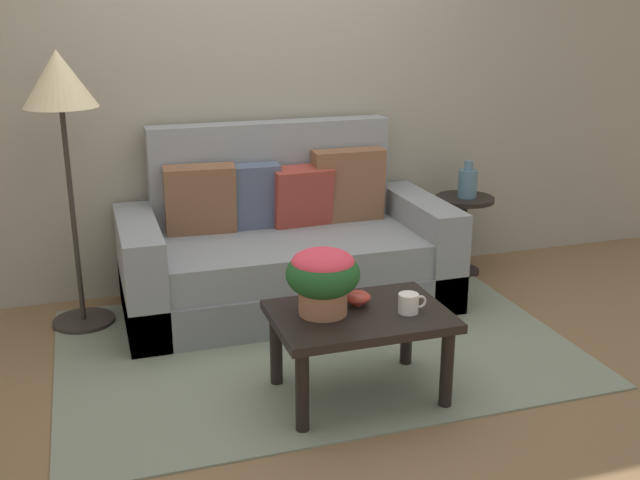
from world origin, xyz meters
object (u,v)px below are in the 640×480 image
snack_bowl (357,297)px  table_vase (468,183)px  coffee_mug (409,303)px  coffee_table (360,326)px  potted_plant (323,275)px  floor_lamp (61,100)px  couch (285,251)px  side_table (463,221)px

snack_bowl → table_vase: (1.28, 1.30, 0.18)m
coffee_mug → coffee_table: bearing=161.3°
coffee_table → coffee_mug: bearing=-18.7°
coffee_table → coffee_mug: coffee_mug is taller
potted_plant → coffee_mug: size_ratio=2.47×
floor_lamp → table_vase: size_ratio=6.29×
table_vase → couch: bearing=-174.1°
side_table → potted_plant: potted_plant is taller
coffee_mug → side_table: bearing=53.8°
coffee_table → floor_lamp: 2.04m
snack_bowl → coffee_table: bearing=-103.0°
potted_plant → couch: bearing=83.2°
couch → table_vase: couch is taller
coffee_table → snack_bowl: bearing=77.0°
coffee_table → coffee_mug: (0.22, -0.07, 0.12)m
couch → potted_plant: couch is taller
coffee_mug → snack_bowl: bearing=140.4°
floor_lamp → potted_plant: 1.79m
couch → coffee_table: (0.03, -1.25, 0.02)m
couch → side_table: 1.33m
coffee_mug → floor_lamp: bearing=137.2°
potted_plant → table_vase: (1.47, 1.35, 0.02)m
couch → snack_bowl: couch is taller
coffee_mug → table_vase: table_vase is taller
floor_lamp → table_vase: 2.65m
coffee_table → potted_plant: 0.31m
couch → floor_lamp: size_ratio=1.26×
couch → side_table: (1.32, 0.15, 0.04)m
table_vase → side_table: bearing=138.9°
side_table → floor_lamp: (-2.55, -0.11, 0.94)m
couch → side_table: bearing=6.3°
coffee_table → snack_bowl: snack_bowl is taller
floor_lamp → coffee_mug: bearing=-42.8°
couch → potted_plant: 1.25m
side_table → potted_plant: bearing=-137.2°
snack_bowl → coffee_mug: bearing=-39.6°
potted_plant → table_vase: table_vase is taller
side_table → table_vase: bearing=-41.1°
side_table → snack_bowl: (-1.27, -1.31, 0.10)m
side_table → potted_plant: (-1.46, -1.36, 0.25)m
floor_lamp → snack_bowl: 1.95m
coffee_mug → couch: bearing=100.4°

